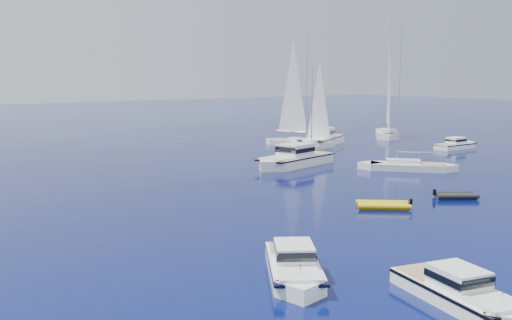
{
  "coord_description": "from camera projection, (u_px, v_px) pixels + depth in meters",
  "views": [
    {
      "loc": [
        -31.89,
        -12.48,
        9.62
      ],
      "look_at": [
        0.11,
        28.69,
        2.2
      ],
      "focal_mm": 41.57,
      "sensor_mm": 36.0,
      "label": 1
    }
  ],
  "objects": [
    {
      "name": "motor_cruiser_centre",
      "position": [
        294.0,
        166.0,
        63.66
      ],
      "size": [
        12.1,
        6.0,
        3.05
      ],
      "primitive_type": null,
      "rotation": [
        0.0,
        0.0,
        1.79
      ],
      "color": "silver",
      "rests_on": "ground"
    },
    {
      "name": "tender_grey_near",
      "position": [
        456.0,
        198.0,
        46.89
      ],
      "size": [
        3.87,
        3.55,
        0.95
      ],
      "primitive_type": null,
      "rotation": [
        0.0,
        0.0,
        4.08
      ],
      "color": "black",
      "rests_on": "ground"
    },
    {
      "name": "motor_cruiser_far_r",
      "position": [
        456.0,
        149.0,
        79.08
      ],
      "size": [
        7.56,
        2.58,
        1.96
      ],
      "primitive_type": null,
      "rotation": [
        0.0,
        0.0,
        4.67
      ],
      "color": "white",
      "rests_on": "ground"
    },
    {
      "name": "motor_cruiser_near",
      "position": [
        460.0,
        304.0,
        25.17
      ],
      "size": [
        4.28,
        7.97,
        2.0
      ],
      "primitive_type": null,
      "rotation": [
        0.0,
        0.0,
        2.87
      ],
      "color": "white",
      "rests_on": "ground"
    },
    {
      "name": "sailboat_sails_r",
      "position": [
        299.0,
        146.0,
        82.39
      ],
      "size": [
        6.62,
        11.49,
        16.43
      ],
      "primitive_type": null,
      "rotation": [
        0.0,
        0.0,
        3.5
      ],
      "color": "silver",
      "rests_on": "ground"
    },
    {
      "name": "motor_cruiser_left",
      "position": [
        294.0,
        277.0,
        28.58
      ],
      "size": [
        6.54,
        7.84,
        2.07
      ],
      "primitive_type": null,
      "rotation": [
        0.0,
        0.0,
        2.52
      ],
      "color": "white",
      "rests_on": "ground"
    },
    {
      "name": "sailboat_sails_far",
      "position": [
        387.0,
        137.0,
        94.43
      ],
      "size": [
        12.02,
        11.34,
        19.29
      ],
      "primitive_type": null,
      "rotation": [
        0.0,
        0.0,
        2.31
      ],
      "color": "silver",
      "rests_on": "ground"
    },
    {
      "name": "motor_cruiser_distant",
      "position": [
        321.0,
        145.0,
        82.77
      ],
      "size": [
        12.26,
        8.65,
        3.12
      ],
      "primitive_type": null,
      "rotation": [
        0.0,
        0.0,
        2.04
      ],
      "color": "white",
      "rests_on": "ground"
    },
    {
      "name": "sailboat_mid_r",
      "position": [
        407.0,
        170.0,
        60.98
      ],
      "size": [
        8.97,
        9.86,
        15.58
      ],
      "primitive_type": null,
      "rotation": [
        0.0,
        0.0,
        0.71
      ],
      "color": "silver",
      "rests_on": "ground"
    },
    {
      "name": "tender_yellow",
      "position": [
        383.0,
        208.0,
        43.37
      ],
      "size": [
        4.41,
        4.28,
        0.95
      ],
      "primitive_type": null,
      "rotation": [
        0.0,
        0.0,
        0.84
      ],
      "color": "#DEB60D",
      "rests_on": "ground"
    },
    {
      "name": "sailboat_centre",
      "position": [
        309.0,
        150.0,
        77.6
      ],
      "size": [
        7.87,
        4.81,
        11.31
      ],
      "primitive_type": null,
      "rotation": [
        0.0,
        0.0,
        5.11
      ],
      "color": "silver",
      "rests_on": "ground"
    }
  ]
}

